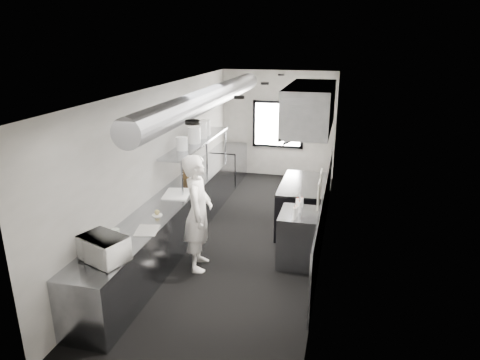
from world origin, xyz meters
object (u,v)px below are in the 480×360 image
Objects in this scene: far_work_table at (228,164)px; squeeze_bottle_e at (302,202)px; squeeze_bottle_a at (295,213)px; small_plate at (157,215)px; exhaust_hood at (310,108)px; microwave at (104,248)px; deli_tub_b at (115,232)px; plate_stack_a at (182,144)px; pass_shelf at (198,143)px; squeeze_bottle_c at (299,207)px; range at (302,206)px; bottle_station at (299,238)px; plate_stack_b at (194,135)px; plate_stack_c at (201,130)px; cutting_board at (177,194)px; plate_stack_d at (206,128)px; prep_counter at (174,220)px; line_cook at (198,213)px; deli_tub_a at (98,249)px; squeeze_bottle_d at (298,204)px; squeeze_bottle_b at (297,211)px; knife_block at (186,172)px.

squeeze_bottle_e is at bearing -57.83° from far_work_table.
small_plate is at bearing -169.65° from squeeze_bottle_a.
microwave is at bearing -121.59° from exhaust_hood.
deli_tub_b is at bearing -92.06° from far_work_table.
pass_shelf is at bearing 87.55° from plate_stack_a.
microwave is at bearing -135.32° from squeeze_bottle_c.
bottle_station is (0.11, -1.40, -0.02)m from range.
bottle_station is 3.07m from plate_stack_b.
squeeze_bottle_c is (0.09, -1.37, 0.52)m from range.
exhaust_hood is 2.45m from plate_stack_c.
deli_tub_b is at bearing -97.08° from cutting_board.
far_work_table is at bearing 88.26° from plate_stack_d.
prep_counter is 1.15m from line_cook.
range reaches higher than cutting_board.
line_cook is (0.77, -2.23, -0.58)m from pass_shelf.
prep_counter is 39.49× the size of deli_tub_a.
plate_stack_a is 0.76× the size of plate_stack_d.
deli_tub_b is 3.03m from squeeze_bottle_e.
squeeze_bottle_c is (2.19, 0.70, 0.08)m from small_plate.
microwave is at bearing -135.98° from bottle_station.
prep_counter is at bearing 178.91° from squeeze_bottle_d.
plate_stack_c is (-2.23, 0.57, 1.27)m from range.
squeeze_bottle_b is at bearing -106.66° from bottle_station.
line_cook is 2.04m from knife_block.
exhaust_hood reaches higher than plate_stack_a.
deli_tub_a is 3.04m from plate_stack_a.
microwave is at bearing -89.63° from cutting_board.
squeeze_bottle_a is at bearing -38.23° from plate_stack_b.
squeeze_bottle_b is at bearing -94.80° from squeeze_bottle_e.
pass_shelf reaches higher than squeeze_bottle_c.
deli_tub_a is 2.35m from cutting_board.
microwave is 2.34× the size of knife_block.
squeeze_bottle_e is (0.03, 0.41, -0.01)m from squeeze_bottle_b.
prep_counter is at bearing -88.44° from pass_shelf.
small_plate is at bearing -84.08° from plate_stack_a.
squeeze_bottle_c is (2.35, -0.90, -0.70)m from plate_stack_a.
knife_block is 1.31× the size of squeeze_bottle_c.
line_cook reaches higher than deli_tub_b.
prep_counter is at bearing -178.48° from squeeze_bottle_e.
squeeze_bottle_c is at bearing -92.63° from squeeze_bottle_e.
squeeze_bottle_a is (2.43, 1.21, 0.05)m from deli_tub_b.
knife_block is at bearing -177.81° from exhaust_hood.
squeeze_bottle_a is at bearing -27.48° from plate_stack_a.
plate_stack_b reaches higher than cutting_board.
far_work_table is 4.52m from line_cook.
line_cook is 1.64m from squeeze_bottle_c.
squeeze_bottle_c is 0.14m from squeeze_bottle_d.
squeeze_bottle_d reaches higher than far_work_table.
cutting_board is at bearing -86.80° from plate_stack_b.
prep_counter is 2.31m from bottle_station.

